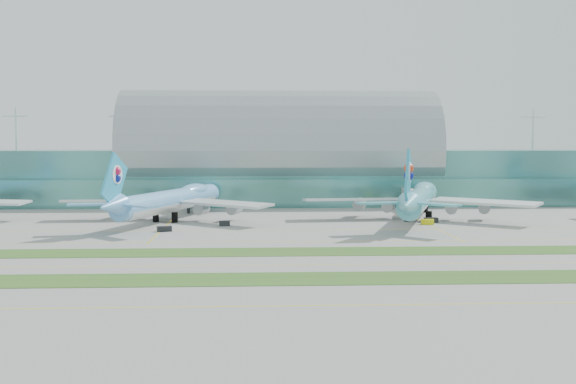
{
  "coord_description": "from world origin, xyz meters",
  "views": [
    {
      "loc": [
        -9.64,
        -149.37,
        23.49
      ],
      "look_at": [
        0.0,
        55.0,
        9.0
      ],
      "focal_mm": 45.0,
      "sensor_mm": 36.0,
      "label": 1
    }
  ],
  "objects": [
    {
      "name": "ground",
      "position": [
        0.0,
        0.0,
        0.0
      ],
      "size": [
        700.0,
        700.0,
        0.0
      ],
      "primitive_type": "plane",
      "color": "gray",
      "rests_on": "ground"
    },
    {
      "name": "terminal",
      "position": [
        0.01,
        128.79,
        14.23
      ],
      "size": [
        340.0,
        69.1,
        36.0
      ],
      "color": "#3D7A75",
      "rests_on": "ground"
    },
    {
      "name": "grass_strip_near",
      "position": [
        0.0,
        -28.0,
        0.04
      ],
      "size": [
        420.0,
        12.0,
        0.08
      ],
      "primitive_type": "cube",
      "color": "#2D591E",
      "rests_on": "ground"
    },
    {
      "name": "grass_strip_far",
      "position": [
        0.0,
        2.0,
        0.04
      ],
      "size": [
        420.0,
        12.0,
        0.08
      ],
      "primitive_type": "cube",
      "color": "#2D591E",
      "rests_on": "ground"
    },
    {
      "name": "taxiline_a",
      "position": [
        0.0,
        -48.0,
        0.01
      ],
      "size": [
        420.0,
        0.35,
        0.01
      ],
      "primitive_type": "cube",
      "color": "yellow",
      "rests_on": "ground"
    },
    {
      "name": "taxiline_b",
      "position": [
        0.0,
        -14.0,
        0.01
      ],
      "size": [
        420.0,
        0.35,
        0.01
      ],
      "primitive_type": "cube",
      "color": "yellow",
      "rests_on": "ground"
    },
    {
      "name": "taxiline_c",
      "position": [
        0.0,
        18.0,
        0.01
      ],
      "size": [
        420.0,
        0.35,
        0.01
      ],
      "primitive_type": "cube",
      "color": "yellow",
      "rests_on": "ground"
    },
    {
      "name": "taxiline_d",
      "position": [
        0.0,
        40.0,
        0.01
      ],
      "size": [
        420.0,
        0.35,
        0.01
      ],
      "primitive_type": "cube",
      "color": "yellow",
      "rests_on": "ground"
    },
    {
      "name": "airliner_b",
      "position": [
        -34.03,
        63.86,
        6.41
      ],
      "size": [
        63.08,
        73.29,
        20.77
      ],
      "rotation": [
        0.0,
        0.0,
        -0.32
      ],
      "color": "#6CB1EE",
      "rests_on": "ground"
    },
    {
      "name": "airliner_c",
      "position": [
        39.49,
        62.31,
        6.68
      ],
      "size": [
        66.04,
        76.63,
        21.64
      ],
      "rotation": [
        0.0,
        0.0,
        -0.31
      ],
      "color": "#5AB5C6",
      "rests_on": "ground"
    },
    {
      "name": "gse_c",
      "position": [
        -33.0,
        38.1,
        0.7
      ],
      "size": [
        4.06,
        2.72,
        1.41
      ],
      "primitive_type": "cube",
      "rotation": [
        0.0,
        0.0,
        0.28
      ],
      "color": "black",
      "rests_on": "ground"
    },
    {
      "name": "gse_d",
      "position": [
        -17.87,
        49.59,
        0.71
      ],
      "size": [
        3.05,
        1.81,
        1.43
      ],
      "primitive_type": "cube",
      "rotation": [
        0.0,
        0.0,
        0.1
      ],
      "color": "black",
      "rests_on": "ground"
    },
    {
      "name": "gse_e",
      "position": [
        39.12,
        50.43,
        0.76
      ],
      "size": [
        3.65,
        1.92,
        1.51
      ],
      "primitive_type": "cube",
      "rotation": [
        0.0,
        0.0,
        -0.12
      ],
      "color": "yellow",
      "rests_on": "ground"
    },
    {
      "name": "gse_f",
      "position": [
        41.24,
        54.79,
        0.74
      ],
      "size": [
        4.03,
        2.58,
        1.48
      ],
      "primitive_type": "cube",
      "rotation": [
        0.0,
        0.0,
        0.17
      ],
      "color": "black",
      "rests_on": "ground"
    }
  ]
}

